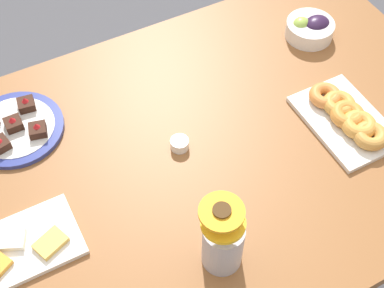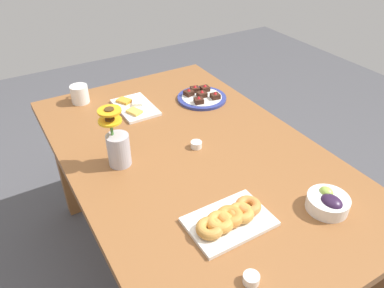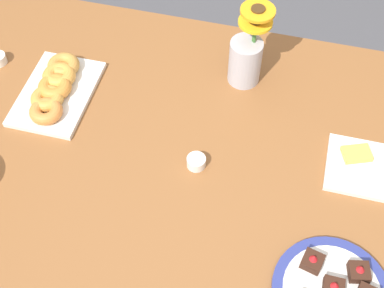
{
  "view_description": "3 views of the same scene",
  "coord_description": "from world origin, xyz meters",
  "px_view_note": "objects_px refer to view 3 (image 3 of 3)",
  "views": [
    {
      "loc": [
        0.38,
        0.72,
        1.86
      ],
      "look_at": [
        0.0,
        0.0,
        0.78
      ],
      "focal_mm": 50.0,
      "sensor_mm": 36.0,
      "label": 1
    },
    {
      "loc": [
        -1.1,
        0.65,
        1.66
      ],
      "look_at": [
        0.0,
        0.0,
        0.78
      ],
      "focal_mm": 35.0,
      "sensor_mm": 36.0,
      "label": 2
    },
    {
      "loc": [
        0.19,
        -0.77,
        1.86
      ],
      "look_at": [
        0.0,
        0.0,
        0.78
      ],
      "focal_mm": 50.0,
      "sensor_mm": 36.0,
      "label": 3
    }
  ],
  "objects_px": {
    "croissant_platter": "(55,89)",
    "flower_vase": "(246,56)",
    "cheese_platter": "(380,170)",
    "dining_table": "(192,172)",
    "jam_cup_berry": "(196,162)"
  },
  "relations": [
    {
      "from": "cheese_platter",
      "to": "flower_vase",
      "type": "xyz_separation_m",
      "value": [
        -0.39,
        0.23,
        0.08
      ]
    },
    {
      "from": "dining_table",
      "to": "jam_cup_berry",
      "type": "bearing_deg",
      "value": -59.51
    },
    {
      "from": "dining_table",
      "to": "cheese_platter",
      "type": "xyz_separation_m",
      "value": [
        0.47,
        0.06,
        0.1
      ]
    },
    {
      "from": "dining_table",
      "to": "croissant_platter",
      "type": "bearing_deg",
      "value": 166.04
    },
    {
      "from": "croissant_platter",
      "to": "flower_vase",
      "type": "relative_size",
      "value": 1.13
    },
    {
      "from": "dining_table",
      "to": "jam_cup_berry",
      "type": "height_order",
      "value": "jam_cup_berry"
    },
    {
      "from": "dining_table",
      "to": "croissant_platter",
      "type": "relative_size",
      "value": 5.7
    },
    {
      "from": "cheese_platter",
      "to": "croissant_platter",
      "type": "relative_size",
      "value": 0.93
    },
    {
      "from": "jam_cup_berry",
      "to": "flower_vase",
      "type": "height_order",
      "value": "flower_vase"
    },
    {
      "from": "flower_vase",
      "to": "cheese_platter",
      "type": "bearing_deg",
      "value": -30.98
    },
    {
      "from": "dining_table",
      "to": "cheese_platter",
      "type": "bearing_deg",
      "value": 7.05
    },
    {
      "from": "jam_cup_berry",
      "to": "flower_vase",
      "type": "distance_m",
      "value": 0.34
    },
    {
      "from": "croissant_platter",
      "to": "flower_vase",
      "type": "height_order",
      "value": "flower_vase"
    },
    {
      "from": "flower_vase",
      "to": "dining_table",
      "type": "bearing_deg",
      "value": -105.26
    },
    {
      "from": "dining_table",
      "to": "flower_vase",
      "type": "xyz_separation_m",
      "value": [
        0.08,
        0.29,
        0.17
      ]
    }
  ]
}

